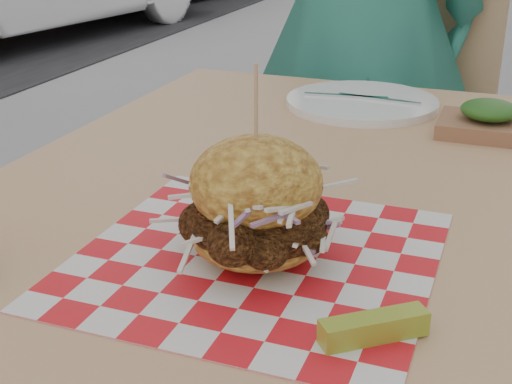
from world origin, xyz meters
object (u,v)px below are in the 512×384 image
diner (362,9)px  patio_chair (412,122)px  patio_table (285,249)px  sandwich (256,207)px

diner → patio_chair: size_ratio=1.78×
diner → patio_table: (0.12, -0.92, -0.18)m
sandwich → diner: bearing=97.4°
diner → patio_table: bearing=80.0°
diner → sandwich: diner is taller
patio_table → diner: bearing=97.2°
patio_chair → diner: bearing=-136.9°
diner → patio_chair: bearing=-161.1°
diner → sandwich: 1.11m
sandwich → patio_chair: bearing=90.6°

